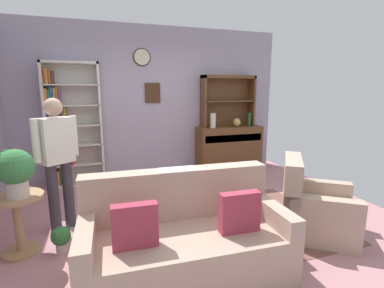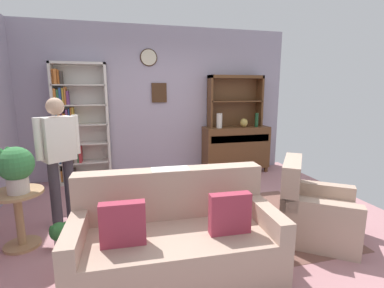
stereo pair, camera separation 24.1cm
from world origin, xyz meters
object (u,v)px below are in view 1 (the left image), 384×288
Objects in this scene: book_stack at (173,191)px; vase_round at (237,122)px; bookshelf at (70,127)px; plant_stand at (18,218)px; person_reading at (57,155)px; potted_plant_small at (61,237)px; couch_floral at (185,240)px; sideboard_hutch at (228,94)px; coffee_table at (172,202)px; vase_tall at (213,121)px; bottle_wine at (249,119)px; sideboard at (229,146)px; potted_plant_large at (14,169)px; armchair_floral at (314,210)px.

vase_round is at bearing 46.51° from book_stack.
vase_round is at bearing -2.80° from bookshelf.
plant_stand is (-0.37, -2.11, -0.64)m from bookshelf.
potted_plant_small is at bearing -86.44° from person_reading.
couch_floral reaches higher than plant_stand.
sideboard_hutch is 0.60m from vase_round.
vase_tall is at bearing 55.70° from coffee_table.
book_stack is (-1.82, -1.92, -0.55)m from vase_round.
vase_round is at bearing 46.76° from coffee_table.
sideboard_hutch reaches higher than potted_plant_small.
bottle_wine is 1.01× the size of potted_plant_small.
couch_floral is (-1.81, -2.85, -0.20)m from sideboard.
bookshelf is 2.57m from vase_tall.
bottle_wine reaches higher than plant_stand.
vase_tall is 3.52m from potted_plant_large.
plant_stand is 1.63m from book_stack.
potted_plant_large reaches higher than armchair_floral.
potted_plant_large is 0.83m from potted_plant_small.
vase_tall is 3.58m from plant_stand.
plant_stand reaches higher than book_stack.
armchair_floral is at bearing -94.05° from sideboard_hutch.
bottle_wine is 0.25× the size of armchair_floral.
potted_plant_small is (-3.06, -2.07, -0.85)m from vase_round.
plant_stand is 1.29× the size of potted_plant_large.
couch_floral is 1.33m from potted_plant_small.
potted_plant_small is at bearing -10.00° from potted_plant_large.
armchair_floral reaches higher than coffee_table.
sideboard is at bearing 167.11° from bottle_wine.
bookshelf reaches higher than book_stack.
person_reading reaches higher than vase_round.
bottle_wine reaches higher than potted_plant_large.
vase_round is at bearing -27.17° from sideboard.
vase_round is at bearing 30.37° from potted_plant_large.
armchair_floral is (1.62, 0.20, -0.02)m from couch_floral.
vase_tall is 3.20m from couch_floral.
potted_plant_large is 2.89× the size of book_stack.
coffee_table is (-1.86, -1.98, -0.65)m from vase_round.
bookshelf is at bearing 176.33° from vase_tall.
potted_plant_large reaches higher than vase_round.
bottle_wine is at bearing -2.97° from bookshelf.
couch_floral is 11.06× the size of book_stack.
vase_round is 0.21× the size of coffee_table.
potted_plant_large is 0.31× the size of person_reading.
armchair_floral is (-0.20, -2.64, -0.22)m from sideboard.
bottle_wine is 0.57× the size of potted_plant_large.
potted_plant_large is at bearing 170.00° from potted_plant_small.
vase_round is 0.27m from bottle_wine.
bookshelf is 2.23m from plant_stand.
bottle_wine is at bearing 28.30° from potted_plant_large.
plant_stand is 0.40× the size of person_reading.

